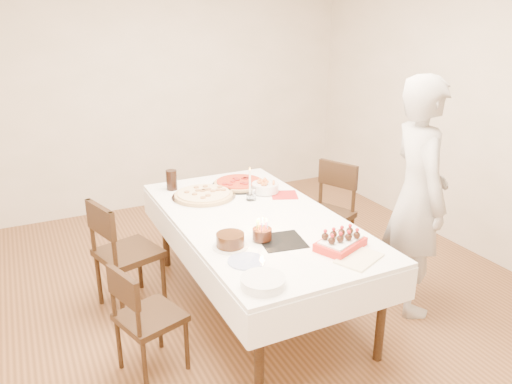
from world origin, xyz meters
name	(u,v)px	position (x,y,z in m)	size (l,w,h in m)	color
floor	(259,304)	(0.00, 0.00, 0.00)	(5.00, 5.00, 0.00)	#56351D
wall_back	(161,89)	(0.00, 2.50, 1.35)	(4.50, 0.04, 2.70)	beige
wall_right	(487,111)	(2.25, 0.00, 1.35)	(0.04, 5.00, 2.70)	beige
dining_table	(256,262)	(-0.03, 0.00, 0.38)	(1.14, 2.14, 0.75)	white
chair_right_savory	(324,216)	(0.84, 0.38, 0.46)	(0.47, 0.47, 0.92)	black
chair_left_savory	(128,253)	(-0.90, 0.44, 0.45)	(0.46, 0.46, 0.90)	black
chair_left_dessert	(150,317)	(-0.95, -0.37, 0.38)	(0.39, 0.39, 0.77)	black
person	(417,198)	(1.05, -0.50, 0.89)	(0.65, 0.43, 1.79)	beige
pizza_white	(204,195)	(-0.23, 0.56, 0.77)	(0.52, 0.52, 0.04)	beige
pizza_pepperoni	(239,183)	(0.15, 0.70, 0.77)	(0.47, 0.47, 0.04)	red
red_placemat	(284,195)	(0.39, 0.32, 0.75)	(0.21, 0.21, 0.01)	#B21E1E
pasta_bowl	(265,187)	(0.27, 0.44, 0.79)	(0.22, 0.22, 0.07)	white
taper_candle	(250,184)	(0.08, 0.34, 0.89)	(0.06, 0.06, 0.28)	white
shaker_pair	(254,194)	(0.11, 0.32, 0.80)	(0.09, 0.09, 0.10)	white
cola_glass	(172,180)	(-0.41, 0.86, 0.84)	(0.09, 0.09, 0.17)	black
layer_cake	(230,241)	(-0.40, -0.37, 0.80)	(0.23, 0.23, 0.09)	#371D0D
cake_board	(282,241)	(-0.05, -0.44, 0.75)	(0.28, 0.28, 0.01)	black
birthday_cake	(262,229)	(-0.17, -0.37, 0.83)	(0.13, 0.13, 0.14)	#3B1A10
strawberry_box	(341,243)	(0.23, -0.69, 0.79)	(0.32, 0.21, 0.08)	red
box_lid	(359,259)	(0.25, -0.87, 0.75)	(0.29, 0.20, 0.02)	beige
plate_stack	(263,282)	(-0.42, -0.89, 0.78)	(0.25, 0.25, 0.05)	white
china_plate	(246,261)	(-0.39, -0.59, 0.75)	(0.23, 0.23, 0.01)	white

